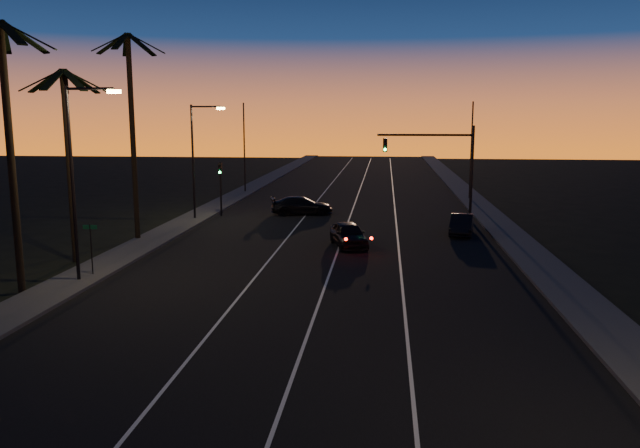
# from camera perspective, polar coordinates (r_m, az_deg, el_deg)

# --- Properties ---
(road) EXTENTS (20.00, 170.00, 0.01)m
(road) POSITION_cam_1_polar(r_m,az_deg,el_deg) (37.78, 1.10, -1.86)
(road) COLOR black
(road) RESTS_ON ground
(sidewalk_left) EXTENTS (2.40, 170.00, 0.16)m
(sidewalk_left) POSITION_cam_1_polar(r_m,az_deg,el_deg) (40.27, -14.99, -1.36)
(sidewalk_left) COLOR #3B3B38
(sidewalk_left) RESTS_ON ground
(sidewalk_right) EXTENTS (2.40, 170.00, 0.16)m
(sidewalk_right) POSITION_cam_1_polar(r_m,az_deg,el_deg) (38.49, 17.96, -2.01)
(sidewalk_right) COLOR #3B3B38
(sidewalk_right) RESTS_ON ground
(lane_stripe_left) EXTENTS (0.12, 160.00, 0.01)m
(lane_stripe_left) POSITION_cam_1_polar(r_m,az_deg,el_deg) (38.15, -3.40, -1.74)
(lane_stripe_left) COLOR silver
(lane_stripe_left) RESTS_ON road
(lane_stripe_mid) EXTENTS (0.12, 160.00, 0.01)m
(lane_stripe_mid) POSITION_cam_1_polar(r_m,az_deg,el_deg) (37.74, 1.86, -1.85)
(lane_stripe_mid) COLOR silver
(lane_stripe_mid) RESTS_ON road
(lane_stripe_right) EXTENTS (0.12, 160.00, 0.01)m
(lane_stripe_right) POSITION_cam_1_polar(r_m,az_deg,el_deg) (37.66, 7.18, -1.95)
(lane_stripe_right) COLOR silver
(lane_stripe_right) RESTS_ON road
(palm_near) EXTENTS (4.25, 4.16, 11.53)m
(palm_near) POSITION_cam_1_polar(r_m,az_deg,el_deg) (29.43, -26.59, 7.68)
(palm_near) COLOR black
(palm_near) RESTS_ON ground
(palm_mid) EXTENTS (4.25, 4.16, 10.03)m
(palm_mid) POSITION_cam_1_polar(r_m,az_deg,el_deg) (34.95, -22.05, 6.82)
(palm_mid) COLOR black
(palm_mid) RESTS_ON ground
(palm_far) EXTENTS (4.25, 4.16, 12.53)m
(palm_far) POSITION_cam_1_polar(r_m,az_deg,el_deg) (39.93, -16.83, 9.35)
(palm_far) COLOR black
(palm_far) RESTS_ON ground
(streetlight_left_near) EXTENTS (2.55, 0.26, 9.00)m
(streetlight_left_near) POSITION_cam_1_polar(r_m,az_deg,el_deg) (30.31, -21.27, 4.76)
(streetlight_left_near) COLOR black
(streetlight_left_near) RESTS_ON ground
(streetlight_left_far) EXTENTS (2.55, 0.26, 8.50)m
(streetlight_left_far) POSITION_cam_1_polar(r_m,az_deg,el_deg) (47.02, -11.20, 6.47)
(streetlight_left_far) COLOR black
(streetlight_left_far) RESTS_ON ground
(street_sign) EXTENTS (0.70, 0.06, 2.60)m
(street_sign) POSITION_cam_1_polar(r_m,az_deg,el_deg) (31.73, -20.21, -1.68)
(street_sign) COLOR black
(street_sign) RESTS_ON ground
(signal_mast) EXTENTS (7.10, 0.41, 7.00)m
(signal_mast) POSITION_cam_1_polar(r_m,az_deg,el_deg) (47.12, 10.90, 6.15)
(signal_mast) COLOR black
(signal_mast) RESTS_ON ground
(signal_post) EXTENTS (0.28, 0.37, 4.20)m
(signal_post) POSITION_cam_1_polar(r_m,az_deg,el_deg) (48.76, -9.09, 4.09)
(signal_post) COLOR black
(signal_post) RESTS_ON ground
(far_pole_left) EXTENTS (0.14, 0.14, 9.00)m
(far_pole_left) POSITION_cam_1_polar(r_m,az_deg,el_deg) (63.54, -6.94, 6.89)
(far_pole_left) COLOR black
(far_pole_left) RESTS_ON ground
(far_pole_right) EXTENTS (0.14, 0.14, 9.00)m
(far_pole_right) POSITION_cam_1_polar(r_m,az_deg,el_deg) (59.48, 13.66, 6.50)
(far_pole_right) COLOR black
(far_pole_right) RESTS_ON ground
(lead_car) EXTENTS (2.90, 5.00, 1.45)m
(lead_car) POSITION_cam_1_polar(r_m,az_deg,el_deg) (37.02, 2.63, -0.96)
(lead_car) COLOR black
(lead_car) RESTS_ON road
(right_car) EXTENTS (2.04, 4.18, 1.32)m
(right_car) POSITION_cam_1_polar(r_m,az_deg,el_deg) (41.79, 12.82, -0.04)
(right_car) COLOR black
(right_car) RESTS_ON road
(cross_car) EXTENTS (5.16, 2.89, 1.41)m
(cross_car) POSITION_cam_1_polar(r_m,az_deg,el_deg) (49.15, -1.68, 1.70)
(cross_car) COLOR black
(cross_car) RESTS_ON road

